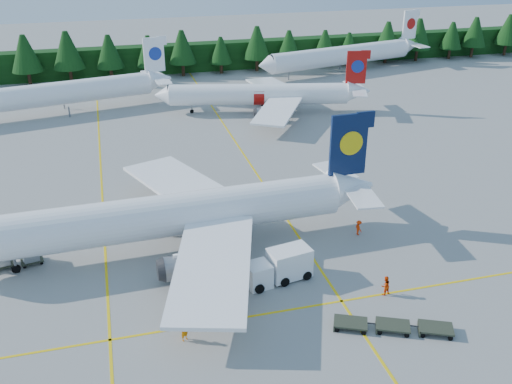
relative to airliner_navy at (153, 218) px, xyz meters
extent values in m
plane|color=#9F9F9A|center=(9.02, -6.70, -3.81)|extent=(320.00, 320.00, 0.00)
cube|color=yellow|center=(-4.98, 13.30, -3.80)|extent=(0.25, 120.00, 0.01)
cube|color=yellow|center=(15.02, 13.30, -3.80)|extent=(0.25, 120.00, 0.01)
cube|color=yellow|center=(9.02, -12.70, -3.80)|extent=(80.00, 0.25, 0.01)
cube|color=black|center=(9.02, 75.30, -0.81)|extent=(220.00, 4.00, 6.00)
cylinder|color=white|center=(0.71, 0.02, 0.09)|extent=(36.90, 5.46, 4.33)
cube|color=#08163B|center=(20.71, 0.64, 5.50)|extent=(4.12, 0.51, 6.71)
cube|color=white|center=(3.67, 9.31, -0.56)|extent=(11.60, 17.46, 1.23)
cylinder|color=gray|center=(1.60, 6.33, -2.07)|extent=(3.75, 2.38, 2.27)
cube|color=white|center=(4.24, -9.07, -0.56)|extent=(10.77, 17.39, 1.23)
cylinder|color=gray|center=(1.99, -6.22, -2.07)|extent=(3.75, 2.38, 2.27)
cylinder|color=gray|center=(-13.26, -0.41, -2.89)|extent=(0.26, 0.26, 1.84)
cylinder|color=white|center=(22.29, 42.08, -0.56)|extent=(30.70, 10.26, 3.61)
cone|color=white|center=(6.10, 45.73, -0.56)|extent=(3.26, 4.07, 3.61)
cube|color=#A90E0B|center=(38.56, 38.42, 3.95)|extent=(3.41, 1.06, 5.59)
cube|color=white|center=(26.61, 48.97, -1.10)|extent=(6.64, 13.97, 1.02)
cylinder|color=gray|center=(24.31, 46.99, -2.36)|extent=(3.41, 2.52, 1.89)
cube|color=white|center=(23.24, 34.01, -1.10)|extent=(11.56, 14.39, 1.02)
cylinder|color=gray|center=(22.02, 36.78, -2.36)|extent=(3.41, 2.52, 1.89)
cylinder|color=gray|center=(10.92, 44.65, -3.04)|extent=(0.22, 0.22, 1.53)
cylinder|color=white|center=(-12.09, 50.06, -0.23)|extent=(33.86, 10.71, 3.97)
cube|color=white|center=(5.90, 53.77, 4.73)|extent=(3.76, 1.10, 6.15)
cylinder|color=white|center=(47.17, 65.30, -0.11)|extent=(34.88, 12.11, 4.10)
cone|color=white|center=(28.81, 60.91, -0.11)|extent=(3.75, 4.66, 4.10)
cube|color=white|center=(65.63, 69.72, 5.02)|extent=(3.88, 1.26, 6.36)
cylinder|color=gray|center=(34.28, 62.22, -2.98)|extent=(0.25, 0.25, 1.64)
cube|color=white|center=(8.53, -8.45, -2.68)|extent=(2.50, 2.50, 2.25)
cube|color=black|center=(8.53, -8.45, -2.14)|extent=(2.17, 2.34, 0.96)
cube|color=white|center=(11.69, -7.86, -2.20)|extent=(4.23, 3.03, 2.79)
cube|color=#313627|center=(14.31, -16.23, -3.29)|extent=(3.21, 2.70, 0.16)
cube|color=#313627|center=(17.54, -17.44, -3.29)|extent=(3.21, 2.70, 0.16)
cube|color=#313627|center=(20.76, -18.65, -3.29)|extent=(3.21, 2.70, 0.16)
cube|color=#313627|center=(-14.61, 0.83, -3.43)|extent=(2.34, 1.98, 0.13)
cube|color=#AEB0B3|center=(-14.61, 0.83, -2.64)|extent=(1.71, 1.67, 1.45)
cube|color=#313627|center=(-11.96, 0.92, -3.43)|extent=(2.34, 1.98, 0.13)
cube|color=#AEB0B3|center=(-11.96, 0.92, -2.64)|extent=(1.71, 1.67, 1.45)
imported|color=orange|center=(0.86, -14.23, -2.87)|extent=(0.82, 0.75, 1.87)
imported|color=#E73904|center=(19.15, -12.73, -2.87)|extent=(1.04, 0.89, 1.87)
imported|color=#FF3605|center=(21.33, -2.13, -2.97)|extent=(0.53, 0.73, 1.68)
camera|label=1|loc=(-2.96, -50.63, 26.69)|focal=40.00mm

